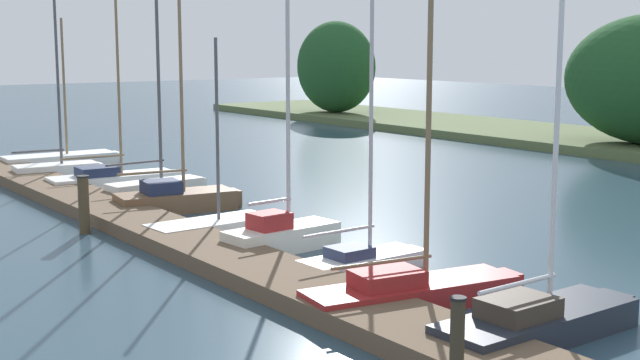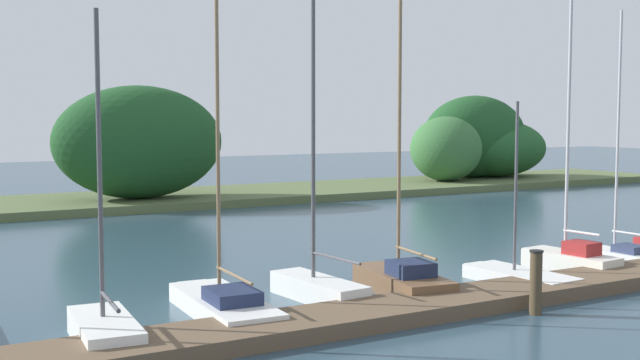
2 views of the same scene
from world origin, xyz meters
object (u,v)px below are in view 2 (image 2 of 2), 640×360
Objects in this scene: sailboat_3 at (315,281)px; sailboat_7 at (618,250)px; sailboat_4 at (401,277)px; mooring_piling_1 at (536,282)px; sailboat_1 at (104,326)px; sailboat_2 at (222,301)px; sailboat_5 at (517,275)px; sailboat_6 at (569,256)px.

sailboat_3 is 1.06× the size of sailboat_7.
sailboat_4 is 3.58m from mooring_piling_1.
sailboat_1 is 3.04m from sailboat_2.
sailboat_5 is 2.51m from sailboat_6.
sailboat_6 is (13.56, 0.54, 0.11)m from sailboat_1.
sailboat_5 is 3.36m from mooring_piling_1.
sailboat_5 is at bearing 53.07° from mooring_piling_1.
sailboat_6 reaches higher than sailboat_4.
sailboat_7 is (5.00, 0.80, 0.14)m from sailboat_5.
sailboat_7 is at bearing 26.26° from mooring_piling_1.
sailboat_7 is at bearing -80.84° from sailboat_4.
sailboat_2 is 7.10m from mooring_piling_1.
sailboat_2 is 5.57× the size of mooring_piling_1.
sailboat_4 is (4.85, -0.14, 0.07)m from sailboat_2.
sailboat_1 reaches higher than sailboat_5.
sailboat_4 is (2.25, -0.46, -0.04)m from sailboat_3.
sailboat_4 is 8.35m from sailboat_7.
sailboat_3 is at bearing -72.36° from sailboat_1.
sailboat_1 is 0.80× the size of sailboat_2.
sailboat_6 reaches higher than sailboat_1.
sailboat_3 is at bearing -79.45° from sailboat_2.
sailboat_4 is at bearing 82.91° from sailboat_6.
sailboat_2 is 8.24m from sailboat_5.
sailboat_1 is at bearing 103.63° from sailboat_4.
sailboat_1 is 7.79m from sailboat_4.
sailboat_1 is at bearing 87.53° from sailboat_5.
sailboat_6 is at bearing -88.39° from sailboat_2.
sailboat_7 is (16.10, 0.89, -0.01)m from sailboat_1.
sailboat_2 is 1.68× the size of sailboat_5.
sailboat_3 is 5.52× the size of mooring_piling_1.
sailboat_2 is at bearing 96.50° from sailboat_4.
mooring_piling_1 is (9.11, -2.56, 0.37)m from sailboat_1.
sailboat_4 is at bearing 76.09° from sailboat_5.
sailboat_6 reaches higher than sailboat_3.
mooring_piling_1 is (-7.00, -3.45, 0.38)m from sailboat_7.
sailboat_1 is 0.81× the size of sailboat_4.
sailboat_1 is 0.85× the size of sailboat_7.
sailboat_5 is at bearing 95.12° from sailboat_6.
sailboat_3 reaches higher than sailboat_1.
sailboat_7 is (10.60, -0.31, -0.09)m from sailboat_3.
mooring_piling_1 is at bearing -149.58° from sailboat_4.
sailboat_3 is 5.22m from mooring_piling_1.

